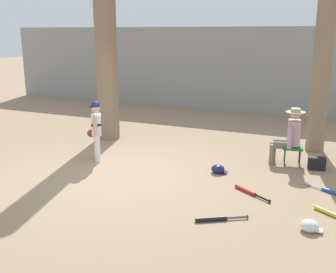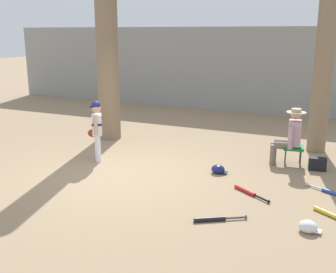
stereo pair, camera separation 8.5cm
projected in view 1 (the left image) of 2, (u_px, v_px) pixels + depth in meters
ground_plane at (119, 174)px, 7.99m from camera, size 60.00×60.00×0.00m
concrete_back_wall at (227, 69)px, 14.20m from camera, size 18.00×0.36×2.88m
tree_near_player at (106, 53)px, 10.17m from camera, size 0.74×0.74×5.09m
tree_behind_spectator at (325, 35)px, 8.94m from camera, size 0.66×0.66×5.97m
young_ballplayer at (96, 127)px, 8.67m from camera, size 0.51×0.51×1.31m
folding_stool at (293, 148)px, 8.50m from camera, size 0.46×0.46×0.41m
seated_spectator at (289, 135)px, 8.45m from camera, size 0.68×0.54×1.20m
handbag_beside_stool at (317, 163)px, 8.23m from camera, size 0.36×0.23×0.26m
bat_yellow_trainer at (331, 214)px, 6.18m from camera, size 0.68×0.49×0.07m
bat_red_barrel at (248, 191)px, 7.05m from camera, size 0.72×0.51×0.07m
bat_blue_youth at (331, 192)px, 7.04m from camera, size 0.72×0.44×0.07m
bat_black_composite at (215, 219)px, 6.01m from camera, size 0.71×0.48×0.07m
batting_helmet_navy at (218, 169)px, 8.05m from camera, size 0.32×0.24×0.18m
batting_helmet_white at (310, 226)px, 5.70m from camera, size 0.31×0.24×0.18m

